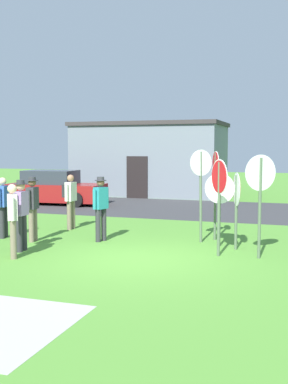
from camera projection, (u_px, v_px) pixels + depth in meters
ground_plane at (132, 259)px, 10.64m from camera, size 80.00×80.00×0.00m
street_asphalt at (208, 209)px, 19.32m from camera, size 60.00×6.40×0.01m
building_background at (150, 159)px, 25.57m from camera, size 7.88×4.51×3.85m
parked_car_on_street at (55, 189)px, 21.21m from camera, size 4.41×2.23×1.51m
stop_sign_far_back at (215, 182)px, 12.79m from camera, size 0.27×0.56×2.42m
stop_sign_center_cluster at (219, 190)px, 10.85m from camera, size 0.48×0.66×2.25m
stop_sign_low_front at (260, 187)px, 10.61m from camera, size 0.62×0.54×2.35m
stop_sign_rear_right at (201, 180)px, 12.48m from camera, size 0.49×0.53×2.46m
stop_sign_rear_left at (237, 198)px, 11.57m from camera, size 0.28×0.78×1.91m
stop_sign_nearest at (220, 197)px, 11.97m from camera, size 0.77×0.13×1.87m
person_with_sunhat at (3, 204)px, 13.14m from camera, size 0.28×0.56×1.69m
person_holding_notes at (13, 217)px, 10.71m from camera, size 0.38×0.49×1.69m
person_on_left at (33, 205)px, 12.63m from camera, size 0.32×0.57×1.74m
person_in_dark_shirt at (70, 198)px, 14.54m from camera, size 0.37×0.57×1.69m
person_in_teal at (101, 205)px, 12.65m from camera, size 0.33×0.54×1.74m
person_near_signs at (20, 210)px, 11.42m from camera, size 0.40×0.57×1.74m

